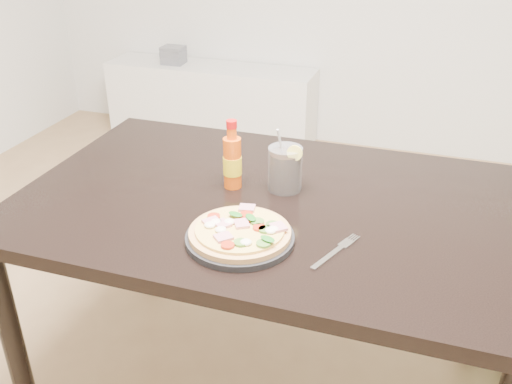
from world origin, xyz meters
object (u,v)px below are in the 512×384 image
(plate, at_px, (240,238))
(cola_cup, at_px, (285,170))
(dining_table, at_px, (269,224))
(hot_sauce_bottle, at_px, (232,161))
(pizza, at_px, (240,231))
(fork, at_px, (337,251))
(media_console, at_px, (211,102))

(plate, bearing_deg, cola_cup, 84.83)
(dining_table, relative_size, cola_cup, 7.47)
(cola_cup, bearing_deg, hot_sauce_bottle, -166.94)
(pizza, xyz_separation_m, cola_cup, (0.03, 0.30, 0.03))
(dining_table, height_order, fork, fork)
(dining_table, bearing_deg, pizza, -90.73)
(plate, distance_m, media_console, 2.58)
(media_console, bearing_deg, dining_table, -63.13)
(pizza, distance_m, hot_sauce_bottle, 0.30)
(plate, height_order, cola_cup, cola_cup)
(plate, distance_m, fork, 0.24)
(plate, distance_m, hot_sauce_bottle, 0.30)
(pizza, distance_m, cola_cup, 0.31)
(dining_table, distance_m, fork, 0.32)
(pizza, bearing_deg, dining_table, 89.27)
(fork, distance_m, media_console, 2.66)
(media_console, bearing_deg, pizza, -65.58)
(hot_sauce_bottle, height_order, cola_cup, hot_sauce_bottle)
(plate, bearing_deg, dining_table, 89.06)
(pizza, xyz_separation_m, media_console, (-1.05, 2.31, -0.53))
(hot_sauce_bottle, bearing_deg, plate, -66.15)
(hot_sauce_bottle, distance_m, cola_cup, 0.15)
(hot_sauce_bottle, bearing_deg, pizza, -65.99)
(cola_cup, distance_m, fork, 0.35)
(dining_table, relative_size, pizza, 5.59)
(fork, bearing_deg, media_console, 141.70)
(pizza, xyz_separation_m, hot_sauce_bottle, (-0.12, 0.27, 0.05))
(plate, bearing_deg, media_console, 114.40)
(pizza, bearing_deg, media_console, 114.42)
(pizza, relative_size, fork, 1.39)
(plate, relative_size, fork, 1.49)
(fork, bearing_deg, hot_sauce_bottle, 168.09)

